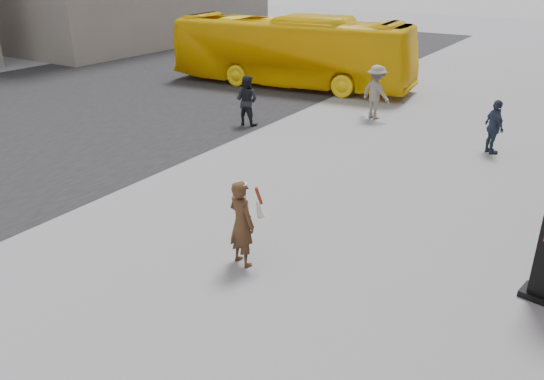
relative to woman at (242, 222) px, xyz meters
The scene contains 7 objects.
ground 1.01m from the woman, 13.45° to the right, with size 100.00×100.00×0.00m, color #9E9EA3.
road 13.38m from the woman, 158.64° to the left, with size 16.00×60.00×0.01m, color black.
woman is the anchor object (origin of this frame).
bus 14.97m from the woman, 117.87° to the left, with size 2.48×10.60×2.95m, color yellow.
pedestrian_a 8.86m from the woman, 124.94° to the left, with size 0.80×0.62×1.64m, color black.
pedestrian_b 10.49m from the woman, 99.93° to the left, with size 1.18×0.68×1.83m, color gray.
pedestrian_c 9.02m from the woman, 74.49° to the left, with size 0.90×0.38×1.54m, color #2B364B.
Camera 1 is at (4.40, -6.55, 5.05)m, focal length 35.00 mm.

